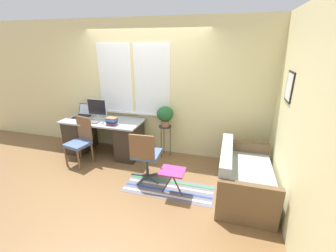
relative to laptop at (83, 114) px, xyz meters
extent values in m
plane|color=brown|center=(1.37, -0.47, -0.80)|extent=(14.00, 14.00, 0.00)
cube|color=beige|center=(1.37, 0.34, 0.55)|extent=(9.00, 0.06, 2.70)
cube|color=white|center=(0.68, 0.30, 0.73)|extent=(0.75, 0.02, 1.43)
cube|color=white|center=(0.68, 0.29, 0.73)|extent=(0.68, 0.01, 1.36)
cube|color=white|center=(1.50, 0.30, 0.73)|extent=(0.75, 0.02, 1.43)
cube|color=white|center=(1.50, 0.29, 0.73)|extent=(0.68, 0.01, 1.36)
cube|color=white|center=(1.09, 0.31, 0.03)|extent=(1.61, 0.11, 0.04)
cube|color=beige|center=(3.85, -0.47, 0.55)|extent=(0.06, 9.00, 2.70)
cube|color=black|center=(3.81, -0.49, 0.87)|extent=(0.02, 0.35, 0.42)
cube|color=white|center=(3.80, -0.49, 0.87)|extent=(0.01, 0.30, 0.37)
cube|color=#9EA3A8|center=(0.54, -0.10, -0.07)|extent=(1.66, 0.73, 0.03)
cube|color=#33281E|center=(-0.05, -0.10, -0.44)|extent=(0.40, 0.65, 0.71)
cube|color=#33281E|center=(1.13, -0.10, -0.44)|extent=(0.40, 0.65, 0.71)
cube|color=black|center=(0.00, -0.06, -0.05)|extent=(0.31, 0.25, 0.02)
cube|color=black|center=(0.00, 0.11, 0.08)|extent=(0.31, 0.10, 0.23)
cube|color=silver|center=(0.00, 0.10, 0.08)|extent=(0.28, 0.09, 0.20)
cylinder|color=silver|center=(0.39, -0.03, -0.05)|extent=(0.21, 0.21, 0.02)
cylinder|color=silver|center=(0.39, -0.03, 0.00)|extent=(0.05, 0.05, 0.08)
cube|color=silver|center=(0.39, -0.03, 0.19)|extent=(0.43, 0.02, 0.33)
cube|color=black|center=(0.39, -0.04, 0.19)|extent=(0.40, 0.01, 0.31)
cube|color=slate|center=(0.35, -0.28, -0.05)|extent=(0.40, 0.13, 0.02)
ellipsoid|color=silver|center=(0.64, -0.28, -0.04)|extent=(0.04, 0.06, 0.03)
cube|color=olive|center=(0.85, -0.30, -0.04)|extent=(0.22, 0.14, 0.02)
cube|color=purple|center=(0.86, -0.28, -0.02)|extent=(0.17, 0.17, 0.03)
cube|color=black|center=(0.87, -0.30, 0.01)|extent=(0.19, 0.16, 0.02)
cube|color=#2851B2|center=(0.87, -0.30, 0.04)|extent=(0.21, 0.18, 0.03)
cube|color=olive|center=(0.85, -0.28, 0.07)|extent=(0.21, 0.16, 0.03)
cylinder|color=brown|center=(0.11, -0.81, -0.59)|extent=(0.04, 0.04, 0.42)
cylinder|color=brown|center=(0.45, -0.87, -0.59)|extent=(0.04, 0.04, 0.42)
cylinder|color=brown|center=(0.18, -0.47, -0.59)|extent=(0.04, 0.04, 0.42)
cylinder|color=brown|center=(0.51, -0.54, -0.59)|extent=(0.04, 0.04, 0.42)
cube|color=#4C6699|center=(0.31, -0.67, -0.37)|extent=(0.47, 0.45, 0.06)
cube|color=brown|center=(0.35, -0.47, -0.12)|extent=(0.36, 0.10, 0.46)
cube|color=#47474C|center=(1.60, -0.75, -0.78)|extent=(0.30, 0.05, 0.03)
cube|color=#47474C|center=(1.71, -0.89, -0.78)|extent=(0.11, 0.30, 0.03)
cube|color=#47474C|center=(1.87, -0.83, -0.78)|extent=(0.27, 0.20, 0.03)
cube|color=#47474C|center=(1.86, -0.65, -0.78)|extent=(0.26, 0.22, 0.03)
cube|color=#47474C|center=(1.69, -0.60, -0.78)|extent=(0.14, 0.30, 0.03)
cylinder|color=#333338|center=(1.75, -0.74, -0.57)|extent=(0.04, 0.04, 0.40)
cube|color=#4C6699|center=(1.75, -0.74, -0.34)|extent=(0.47, 0.45, 0.06)
cube|color=brown|center=(1.76, -0.97, -0.11)|extent=(0.41, 0.06, 0.41)
cube|color=#9EA8B2|center=(3.37, -0.79, -0.58)|extent=(0.78, 1.22, 0.44)
cube|color=#9EA8B2|center=(3.06, -0.79, -0.20)|extent=(0.16, 1.22, 0.32)
cube|color=brown|center=(3.37, -1.44, -0.49)|extent=(0.78, 0.09, 0.61)
cube|color=brown|center=(3.37, -0.13, -0.49)|extent=(0.78, 0.09, 0.61)
cylinder|color=#333338|center=(1.82, 0.13, -0.15)|extent=(0.26, 0.26, 0.02)
cylinder|color=#333338|center=(1.92, 0.13, -0.48)|extent=(0.01, 0.01, 0.64)
cylinder|color=#333338|center=(1.76, 0.22, -0.48)|extent=(0.01, 0.01, 0.64)
cylinder|color=#333338|center=(1.76, 0.03, -0.48)|extent=(0.01, 0.01, 0.64)
cylinder|color=#9E6B4C|center=(1.82, 0.13, -0.08)|extent=(0.17, 0.17, 0.12)
ellipsoid|color=#235B2D|center=(1.82, 0.13, 0.12)|extent=(0.33, 0.33, 0.30)
cube|color=slate|center=(2.20, -0.98, -0.79)|extent=(1.46, 0.56, 0.01)
cube|color=white|center=(2.20, -1.16, -0.79)|extent=(1.43, 0.04, 0.00)
cube|color=#334C99|center=(2.20, -1.04, -0.79)|extent=(1.43, 0.04, 0.00)
cube|color=white|center=(2.20, -0.91, -0.79)|extent=(1.43, 0.04, 0.00)
cube|color=#388E4C|center=(2.20, -0.79, -0.79)|extent=(1.43, 0.04, 0.00)
cube|color=#93337A|center=(2.29, -1.09, -0.39)|extent=(0.37, 0.32, 0.02)
cylinder|color=#4C3D2D|center=(2.23, -1.09, -0.60)|extent=(0.21, 0.02, 0.41)
cylinder|color=#4C3D2D|center=(2.36, -1.09, -0.60)|extent=(0.21, 0.02, 0.41)
camera|label=1|loc=(3.03, -3.94, 1.44)|focal=24.00mm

